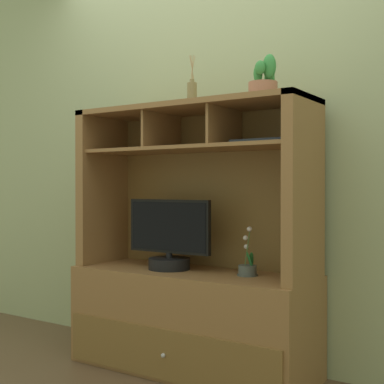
# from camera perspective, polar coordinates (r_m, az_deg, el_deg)

# --- Properties ---
(floor_plane) EXTENTS (6.00, 6.00, 0.02)m
(floor_plane) POSITION_cam_1_polar(r_m,az_deg,el_deg) (3.19, 0.00, -18.62)
(floor_plane) COLOR brown
(floor_plane) RESTS_ON ground
(back_wall) EXTENTS (6.00, 0.02, 2.80)m
(back_wall) POSITION_cam_1_polar(r_m,az_deg,el_deg) (3.27, 2.78, 6.95)
(back_wall) COLOR #A5B183
(back_wall) RESTS_ON ground
(media_console) EXTENTS (1.39, 0.55, 1.50)m
(media_console) POSITION_cam_1_polar(r_m,az_deg,el_deg) (3.07, 0.08, -10.39)
(media_console) COLOR olive
(media_console) RESTS_ON ground
(tv_monitor) EXTENTS (0.54, 0.24, 0.40)m
(tv_monitor) POSITION_cam_1_polar(r_m,az_deg,el_deg) (3.08, -2.46, -5.28)
(tv_monitor) COLOR black
(tv_monitor) RESTS_ON media_console
(potted_orchid) EXTENTS (0.11, 0.11, 0.26)m
(potted_orchid) POSITION_cam_1_polar(r_m,az_deg,el_deg) (2.89, 5.97, -8.04)
(potted_orchid) COLOR #4D5653
(potted_orchid) RESTS_ON media_console
(magazine_stack_left) EXTENTS (0.32, 0.28, 0.02)m
(magazine_stack_left) POSITION_cam_1_polar(r_m,az_deg,el_deg) (2.82, 8.01, 5.33)
(magazine_stack_left) COLOR gray
(magazine_stack_left) RESTS_ON media_console
(diffuser_bottle) EXTENTS (0.06, 0.06, 0.28)m
(diffuser_bottle) POSITION_cam_1_polar(r_m,az_deg,el_deg) (3.05, 0.03, 10.50)
(diffuser_bottle) COLOR olive
(diffuser_bottle) RESTS_ON media_console
(potted_succulent) EXTENTS (0.17, 0.17, 0.22)m
(potted_succulent) POSITION_cam_1_polar(r_m,az_deg,el_deg) (2.81, 7.71, 11.45)
(potted_succulent) COLOR #AB6D54
(potted_succulent) RESTS_ON media_console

